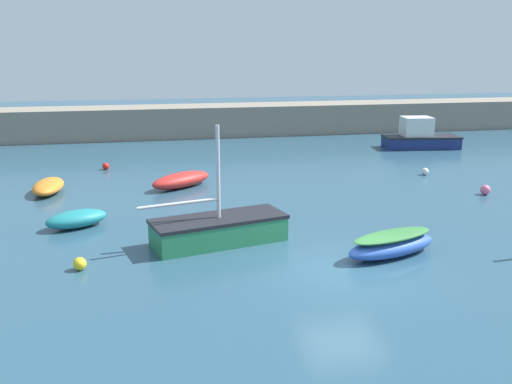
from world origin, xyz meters
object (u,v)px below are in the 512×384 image
at_px(mooring_buoy_white, 425,171).
at_px(rowboat_with_red_cover, 392,244).
at_px(dinghy_near_pier, 76,219).
at_px(sailboat_twin_hulled, 219,229).
at_px(mooring_buoy_pink, 485,190).
at_px(rowboat_blue_near, 181,180).
at_px(mooring_buoy_red, 106,166).
at_px(cabin_cruiser_white, 419,137).
at_px(mooring_buoy_yellow, 80,264).
at_px(rowboat_white_midwater, 48,186).

bearing_deg(mooring_buoy_white, rowboat_with_red_cover, -122.57).
relative_size(dinghy_near_pier, sailboat_twin_hulled, 0.49).
bearing_deg(rowboat_with_red_cover, mooring_buoy_pink, -157.77).
height_order(dinghy_near_pier, rowboat_blue_near, rowboat_blue_near).
relative_size(dinghy_near_pier, mooring_buoy_white, 6.76).
bearing_deg(sailboat_twin_hulled, dinghy_near_pier, 136.77).
height_order(rowboat_blue_near, mooring_buoy_red, rowboat_blue_near).
relative_size(dinghy_near_pier, mooring_buoy_red, 6.70).
bearing_deg(cabin_cruiser_white, mooring_buoy_white, -107.56).
relative_size(rowboat_blue_near, mooring_buoy_yellow, 8.59).
height_order(dinghy_near_pier, mooring_buoy_pink, dinghy_near_pier).
xyz_separation_m(rowboat_blue_near, mooring_buoy_white, (12.89, 0.08, -0.17)).
distance_m(cabin_cruiser_white, rowboat_blue_near, 18.26).
bearing_deg(dinghy_near_pier, rowboat_blue_near, 26.87).
distance_m(sailboat_twin_hulled, mooring_buoy_yellow, 4.80).
xyz_separation_m(cabin_cruiser_white, mooring_buoy_red, (-20.28, -2.84, -0.56)).
relative_size(sailboat_twin_hulled, mooring_buoy_yellow, 12.93).
xyz_separation_m(rowboat_blue_near, mooring_buoy_yellow, (-3.89, -9.96, -0.16)).
xyz_separation_m(rowboat_white_midwater, mooring_buoy_yellow, (2.27, -10.16, -0.11)).
distance_m(dinghy_near_pier, mooring_buoy_red, 10.49).
bearing_deg(rowboat_blue_near, mooring_buoy_red, 91.31).
height_order(mooring_buoy_pink, mooring_buoy_white, mooring_buoy_pink).
bearing_deg(dinghy_near_pier, mooring_buoy_pink, -20.78).
distance_m(rowboat_with_red_cover, rowboat_blue_near, 12.30).
height_order(rowboat_blue_near, mooring_buoy_yellow, rowboat_blue_near).
bearing_deg(mooring_buoy_red, dinghy_near_pier, -93.30).
relative_size(rowboat_white_midwater, mooring_buoy_yellow, 7.45).
distance_m(dinghy_near_pier, rowboat_blue_near, 7.04).
relative_size(cabin_cruiser_white, sailboat_twin_hulled, 1.00).
bearing_deg(sailboat_twin_hulled, rowboat_white_midwater, 114.77).
distance_m(rowboat_white_midwater, mooring_buoy_red, 5.31).
bearing_deg(cabin_cruiser_white, rowboat_blue_near, -147.14).
bearing_deg(rowboat_with_red_cover, mooring_buoy_white, -140.65).
bearing_deg(cabin_cruiser_white, rowboat_white_midwater, -153.89).
height_order(rowboat_with_red_cover, rowboat_white_midwater, rowboat_with_red_cover).
bearing_deg(rowboat_blue_near, mooring_buoy_white, -35.63).
bearing_deg(mooring_buoy_white, cabin_cruiser_white, 64.84).
height_order(rowboat_with_red_cover, rowboat_blue_near, rowboat_with_red_cover).
distance_m(sailboat_twin_hulled, mooring_buoy_white, 14.88).
xyz_separation_m(dinghy_near_pier, sailboat_twin_hulled, (5.01, -2.85, 0.16)).
bearing_deg(mooring_buoy_pink, mooring_buoy_white, 99.17).
relative_size(rowboat_with_red_cover, mooring_buoy_red, 9.49).
height_order(dinghy_near_pier, mooring_buoy_red, dinghy_near_pier).
distance_m(cabin_cruiser_white, mooring_buoy_red, 20.49).
bearing_deg(rowboat_with_red_cover, dinghy_near_pier, -45.01).
bearing_deg(mooring_buoy_red, rowboat_white_midwater, -116.61).
height_order(dinghy_near_pier, rowboat_with_red_cover, rowboat_with_red_cover).
xyz_separation_m(rowboat_with_red_cover, sailboat_twin_hulled, (-5.33, 2.41, 0.08)).
xyz_separation_m(sailboat_twin_hulled, mooring_buoy_pink, (12.96, 4.07, -0.26)).
bearing_deg(mooring_buoy_white, rowboat_white_midwater, 179.63).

